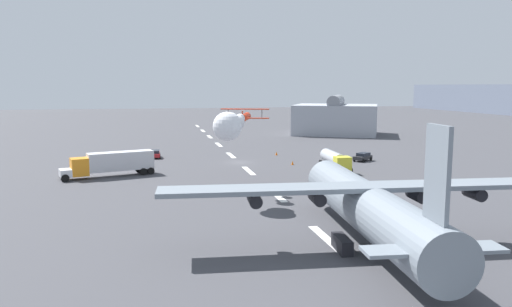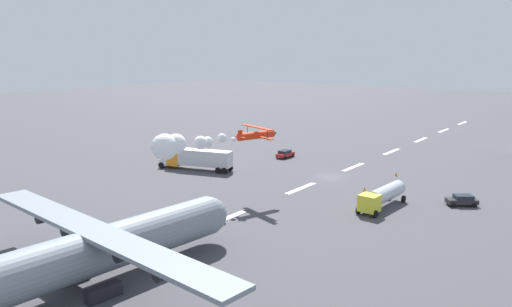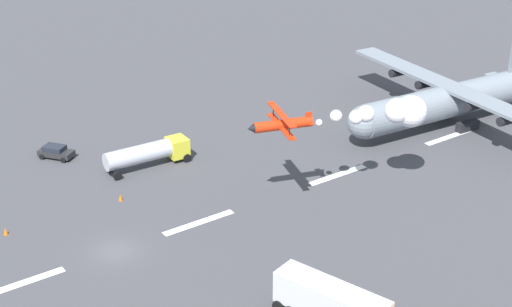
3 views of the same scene
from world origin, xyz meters
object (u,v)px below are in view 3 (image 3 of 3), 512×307
at_px(airport_staff_sedan, 56,152).
at_px(traffic_cone_far, 121,197).
at_px(stunt_biplane_red, 385,113).
at_px(cargo_transport_plane, 442,102).
at_px(traffic_cone_near, 6,231).
at_px(fuel_tanker_truck, 148,153).

height_order(airport_staff_sedan, traffic_cone_far, airport_staff_sedan).
distance_m(airport_staff_sedan, traffic_cone_far, 13.95).
bearing_deg(stunt_biplane_red, cargo_transport_plane, 24.72).
xyz_separation_m(stunt_biplane_red, traffic_cone_near, (-35.65, 14.71, -8.86)).
height_order(traffic_cone_near, traffic_cone_far, same).
xyz_separation_m(fuel_tanker_truck, airport_staff_sedan, (-7.77, 8.43, -0.94)).
height_order(stunt_biplane_red, airport_staff_sedan, stunt_biplane_red).
distance_m(cargo_transport_plane, traffic_cone_near, 54.95).
relative_size(airport_staff_sedan, traffic_cone_near, 5.81).
relative_size(stunt_biplane_red, traffic_cone_near, 24.64).
height_order(cargo_transport_plane, traffic_cone_near, cargo_transport_plane).
bearing_deg(traffic_cone_far, airport_staff_sedan, 96.27).
relative_size(traffic_cone_near, traffic_cone_far, 1.00).
bearing_deg(cargo_transport_plane, fuel_tanker_truck, 162.69).
relative_size(fuel_tanker_truck, traffic_cone_far, 13.43).
xyz_separation_m(cargo_transport_plane, airport_staff_sedan, (-43.85, 19.67, -2.66)).
distance_m(cargo_transport_plane, stunt_biplane_red, 21.56).
relative_size(cargo_transport_plane, fuel_tanker_truck, 3.56).
xyz_separation_m(cargo_transport_plane, traffic_cone_near, (-54.53, 6.02, -3.10)).
bearing_deg(traffic_cone_far, cargo_transport_plane, -7.82).
bearing_deg(stunt_biplane_red, airport_staff_sedan, 131.36).
height_order(cargo_transport_plane, traffic_cone_far, cargo_transport_plane).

